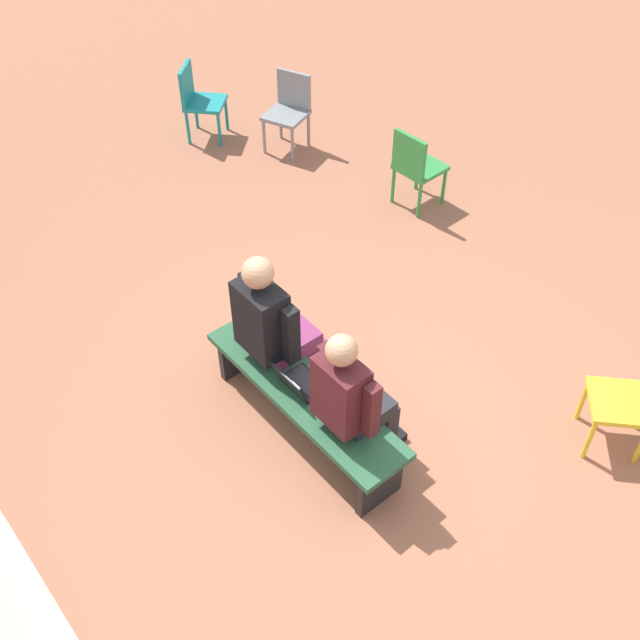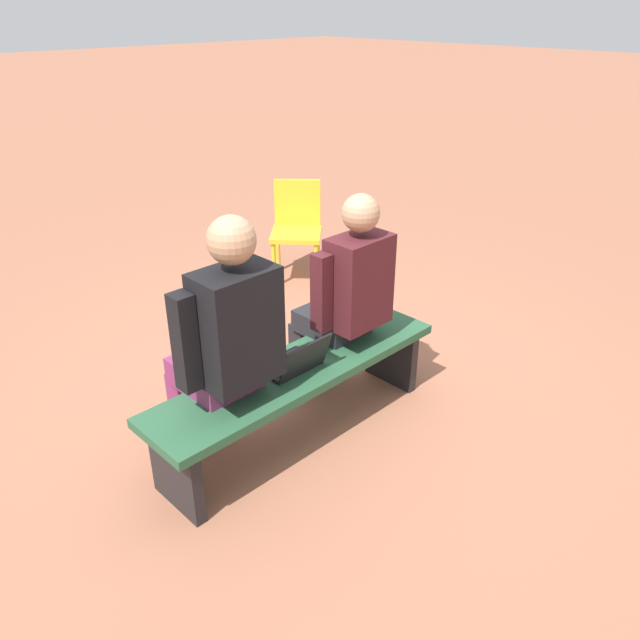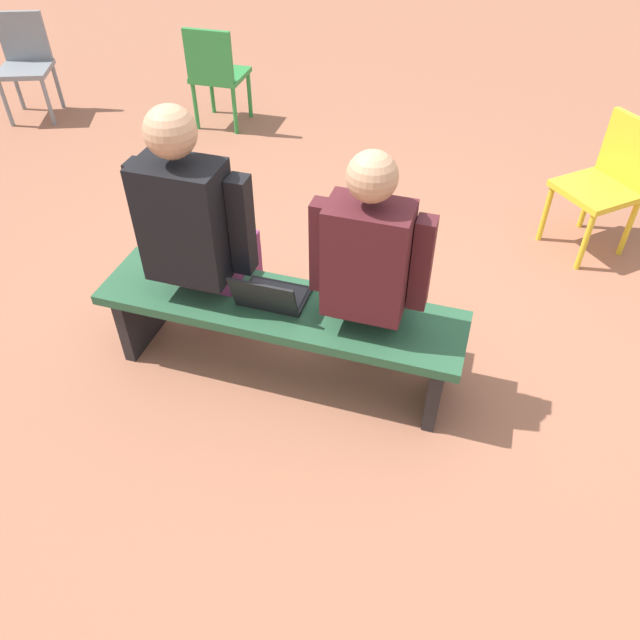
# 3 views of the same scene
# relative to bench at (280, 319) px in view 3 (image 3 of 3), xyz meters

# --- Properties ---
(ground_plane) EXTENTS (60.00, 60.00, 0.00)m
(ground_plane) POSITION_rel_bench_xyz_m (-0.25, -0.19, -0.35)
(ground_plane) COLOR #9E6047
(bench) EXTENTS (1.80, 0.44, 0.45)m
(bench) POSITION_rel_bench_xyz_m (0.00, 0.00, 0.00)
(bench) COLOR #285638
(bench) RESTS_ON ground
(person_student) EXTENTS (0.53, 0.67, 1.32)m
(person_student) POSITION_rel_bench_xyz_m (-0.42, -0.07, 0.35)
(person_student) COLOR #232328
(person_student) RESTS_ON ground
(person_adult) EXTENTS (0.57, 0.72, 1.40)m
(person_adult) POSITION_rel_bench_xyz_m (0.41, -0.07, 0.38)
(person_adult) COLOR #7F2D5B
(person_adult) RESTS_ON ground
(laptop) EXTENTS (0.32, 0.29, 0.21)m
(laptop) POSITION_rel_bench_xyz_m (0.04, 0.01, 0.15)
(laptop) COLOR black
(laptop) RESTS_ON bench
(plastic_chair_near_bench_right) EXTENTS (0.55, 0.55, 0.84)m
(plastic_chair_near_bench_right) POSITION_rel_bench_xyz_m (3.22, -2.41, 0.13)
(plastic_chair_near_bench_right) COLOR gray
(plastic_chair_near_bench_right) RESTS_ON ground
(plastic_chair_near_bench_left) EXTENTS (0.43, 0.43, 0.84)m
(plastic_chair_near_bench_left) POSITION_rel_bench_xyz_m (1.52, -2.64, 0.13)
(plastic_chair_near_bench_left) COLOR #2D893D
(plastic_chair_near_bench_left) RESTS_ON ground
(plastic_chair_far_right) EXTENTS (0.59, 0.59, 0.84)m
(plastic_chair_far_right) POSITION_rel_bench_xyz_m (-1.55, -1.69, 0.13)
(plastic_chair_far_right) COLOR gold
(plastic_chair_far_right) RESTS_ON ground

